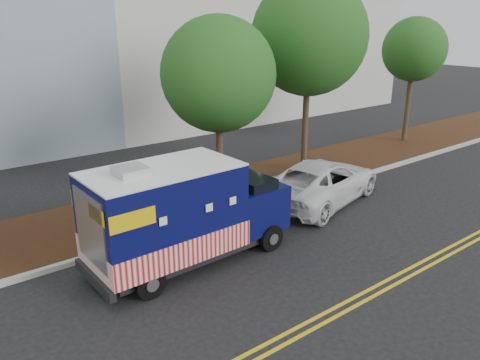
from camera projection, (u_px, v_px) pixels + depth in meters
ground at (230, 239)px, 14.53m from camera, size 120.00×120.00×0.00m
curb at (206, 222)px, 15.55m from camera, size 120.00×0.18×0.15m
mulch_strip at (174, 204)px, 17.13m from camera, size 120.00×4.00×0.15m
centerline_near at (340, 305)px, 11.19m from camera, size 120.00×0.10×0.01m
centerline_far at (349, 310)px, 11.00m from camera, size 120.00×0.10×0.01m
tree_b at (218, 75)px, 16.14m from camera, size 4.02×4.02×6.67m
tree_c at (309, 37)px, 18.77m from camera, size 4.73×4.73×8.17m
tree_d at (414, 50)px, 24.12m from camera, size 3.27×3.27×6.62m
sign_post at (144, 203)px, 14.16m from camera, size 0.06×0.06×2.40m
food_truck at (181, 217)px, 12.69m from camera, size 5.92×2.37×3.09m
white_car at (321, 181)px, 17.35m from camera, size 6.05×3.87×1.55m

